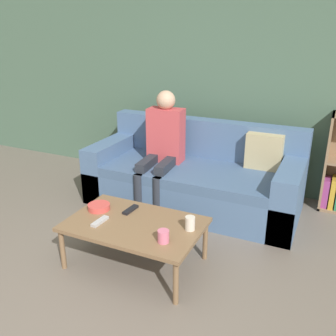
{
  "coord_description": "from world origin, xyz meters",
  "views": [
    {
      "loc": [
        1.16,
        -1.21,
        1.8
      ],
      "look_at": [
        -0.14,
        1.59,
        0.62
      ],
      "focal_mm": 40.0,
      "sensor_mm": 36.0,
      "label": 1
    }
  ],
  "objects": [
    {
      "name": "wall_back",
      "position": [
        0.0,
        2.91,
        1.3
      ],
      "size": [
        12.0,
        0.06,
        2.6
      ],
      "color": "#4C6B56",
      "rests_on": "ground_plane"
    },
    {
      "name": "couch",
      "position": [
        -0.12,
        2.22,
        0.29
      ],
      "size": [
        2.17,
        0.93,
        0.85
      ],
      "color": "#4C6B93",
      "rests_on": "ground_plane"
    },
    {
      "name": "coffee_table",
      "position": [
        -0.15,
        1.0,
        0.34
      ],
      "size": [
        1.05,
        0.67,
        0.37
      ],
      "color": "brown",
      "rests_on": "ground_plane"
    },
    {
      "name": "person_adult",
      "position": [
        -0.45,
        2.14,
        0.68
      ],
      "size": [
        0.38,
        0.66,
        1.19
      ],
      "rotation": [
        0.0,
        0.0,
        0.07
      ],
      "color": "#282D38",
      "rests_on": "ground_plane"
    },
    {
      "name": "cup_near",
      "position": [
        0.28,
        1.08,
        0.42
      ],
      "size": [
        0.08,
        0.08,
        0.11
      ],
      "color": "silver",
      "rests_on": "coffee_table"
    },
    {
      "name": "cup_far",
      "position": [
        0.17,
        0.85,
        0.41
      ],
      "size": [
        0.08,
        0.08,
        0.09
      ],
      "color": "pink",
      "rests_on": "coffee_table"
    },
    {
      "name": "tv_remote_0",
      "position": [
        -0.4,
        0.89,
        0.38
      ],
      "size": [
        0.06,
        0.17,
        0.02
      ],
      "rotation": [
        0.0,
        0.0,
        -0.06
      ],
      "color": "#B7B7BC",
      "rests_on": "coffee_table"
    },
    {
      "name": "tv_remote_1",
      "position": [
        -0.28,
        1.16,
        0.38
      ],
      "size": [
        0.06,
        0.17,
        0.02
      ],
      "rotation": [
        0.0,
        0.0,
        -0.09
      ],
      "color": "black",
      "rests_on": "coffee_table"
    },
    {
      "name": "snack_bowl",
      "position": [
        -0.53,
        1.07,
        0.39
      ],
      "size": [
        0.18,
        0.18,
        0.05
      ],
      "color": "#DB4C47",
      "rests_on": "coffee_table"
    }
  ]
}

